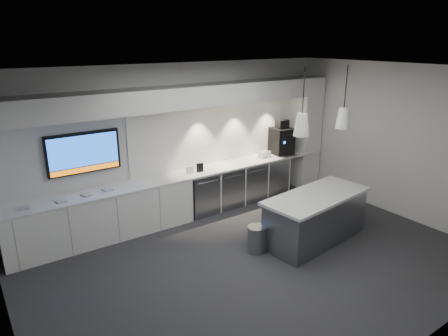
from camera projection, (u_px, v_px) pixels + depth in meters
floor at (257, 261)px, 6.44m from camera, size 7.00×7.00×0.00m
ceiling at (263, 71)px, 5.51m from camera, size 7.00×7.00×0.00m
wall_back at (180, 140)px, 7.93m from camera, size 7.00×0.00×7.00m
wall_front at (418, 239)px, 4.02m from camera, size 7.00×0.00×7.00m
wall_right at (397, 141)px, 7.87m from camera, size 0.00×7.00×7.00m
back_counter at (189, 174)px, 7.87m from camera, size 6.80×0.65×0.04m
left_base_cabinets at (104, 216)px, 7.07m from camera, size 3.30×0.63×0.86m
fridge_unit_a at (200, 193)px, 8.15m from camera, size 0.60×0.61×0.85m
fridge_unit_b at (225, 187)px, 8.49m from camera, size 0.60×0.61×0.85m
fridge_unit_c at (249, 181)px, 8.83m from camera, size 0.60×0.61×0.85m
fridge_unit_d at (270, 176)px, 9.17m from camera, size 0.60×0.61×0.85m
backsplash at (230, 130)px, 8.55m from camera, size 4.60×0.03×1.30m
soffit at (186, 96)px, 7.42m from camera, size 6.90×0.60×0.40m
column at (305, 132)px, 9.49m from camera, size 0.55×0.55×2.60m
wall_tv at (84, 153)px, 6.85m from camera, size 1.25×0.07×0.72m
island at (316, 217)px, 7.00m from camera, size 2.14×1.12×0.87m
bin at (257, 239)px, 6.69m from camera, size 0.36×0.36×0.45m
coffee_machine at (281, 140)px, 9.11m from camera, size 0.50×0.66×0.79m
sign_black at (200, 168)px, 7.91m from camera, size 0.14×0.04×0.18m
sign_white at (190, 170)px, 7.82m from camera, size 0.18×0.03×0.14m
cup_cluster at (264, 155)px, 8.86m from camera, size 0.27×0.17×0.15m
tray_a at (23, 208)px, 6.21m from camera, size 0.16×0.16×0.02m
tray_b at (61, 201)px, 6.48m from camera, size 0.19×0.19×0.02m
tray_c at (87, 195)px, 6.75m from camera, size 0.20×0.20×0.02m
tray_d at (108, 190)px, 6.97m from camera, size 0.17×0.17×0.02m
pendant_left at (302, 124)px, 6.21m from camera, size 0.25×0.25×1.05m
pendant_right at (343, 118)px, 6.73m from camera, size 0.25×0.25×1.05m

